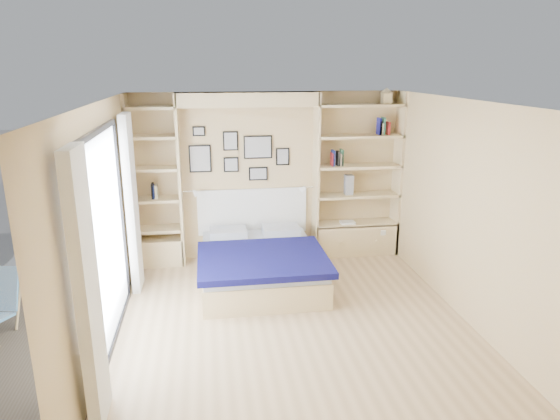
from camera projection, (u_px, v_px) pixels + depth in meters
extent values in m
plane|color=tan|center=(293.00, 324.00, 5.73)|extent=(4.50, 4.50, 0.00)
plane|color=tan|center=(268.00, 176.00, 7.52)|extent=(4.00, 0.00, 4.00)
plane|color=tan|center=(354.00, 322.00, 3.25)|extent=(4.00, 0.00, 4.00)
plane|color=tan|center=(102.00, 229.00, 5.10)|extent=(0.00, 4.50, 4.50)
plane|color=tan|center=(467.00, 213.00, 5.67)|extent=(0.00, 4.50, 4.50)
plane|color=white|center=(295.00, 102.00, 5.03)|extent=(4.50, 4.50, 0.00)
cube|color=#D0BB81|center=(180.00, 182.00, 7.17)|extent=(0.04, 0.35, 2.50)
cube|color=#D0BB81|center=(316.00, 177.00, 7.45)|extent=(0.04, 0.35, 2.50)
cube|color=#D0BB81|center=(248.00, 99.00, 6.99)|extent=(2.00, 0.35, 0.20)
cube|color=#D0BB81|center=(398.00, 175.00, 7.64)|extent=(0.04, 0.35, 2.50)
cube|color=#D0BB81|center=(131.00, 183.00, 7.07)|extent=(0.04, 0.35, 2.50)
cube|color=#D0BB81|center=(355.00, 238.00, 7.83)|extent=(1.30, 0.35, 0.50)
cube|color=#D0BB81|center=(160.00, 251.00, 7.41)|extent=(0.70, 0.35, 0.40)
cube|color=black|center=(95.00, 133.00, 4.83)|extent=(0.04, 2.08, 0.06)
cube|color=black|center=(116.00, 335.00, 5.44)|extent=(0.04, 2.08, 0.06)
cube|color=black|center=(84.00, 284.00, 4.18)|extent=(0.04, 0.06, 2.20)
cube|color=black|center=(121.00, 215.00, 6.11)|extent=(0.04, 0.06, 2.20)
cube|color=silver|center=(105.00, 241.00, 5.14)|extent=(0.01, 2.00, 2.20)
cube|color=white|center=(87.00, 292.00, 3.91)|extent=(0.10, 0.45, 2.30)
cube|color=white|center=(132.00, 204.00, 6.38)|extent=(0.10, 0.45, 2.30)
cube|color=#D0BB81|center=(356.00, 223.00, 7.76)|extent=(1.30, 0.35, 0.04)
cube|color=#D0BB81|center=(357.00, 195.00, 7.63)|extent=(1.30, 0.35, 0.04)
cube|color=#D0BB81|center=(358.00, 166.00, 7.50)|extent=(1.30, 0.35, 0.04)
cube|color=#D0BB81|center=(360.00, 136.00, 7.38)|extent=(1.30, 0.35, 0.04)
cube|color=#D0BB81|center=(361.00, 105.00, 7.25)|extent=(1.30, 0.35, 0.04)
cube|color=#D0BB81|center=(158.00, 229.00, 7.31)|extent=(0.70, 0.35, 0.04)
cube|color=#D0BB81|center=(156.00, 199.00, 7.19)|extent=(0.70, 0.35, 0.04)
cube|color=#D0BB81|center=(154.00, 169.00, 7.06)|extent=(0.70, 0.35, 0.04)
cube|color=#D0BB81|center=(152.00, 137.00, 6.94)|extent=(0.70, 0.35, 0.04)
cube|color=#D0BB81|center=(150.00, 108.00, 6.83)|extent=(0.70, 0.35, 0.04)
cube|color=#D0BB81|center=(260.00, 270.00, 6.81)|extent=(1.56, 1.95, 0.34)
cube|color=#AFB5BF|center=(260.00, 255.00, 6.75)|extent=(1.52, 1.91, 0.10)
cube|color=#0C0C40|center=(263.00, 259.00, 6.41)|extent=(1.66, 1.36, 0.08)
cube|color=#AFB5BF|center=(228.00, 233.00, 7.30)|extent=(0.54, 0.39, 0.12)
cube|color=#AFB5BF|center=(281.00, 230.00, 7.41)|extent=(0.54, 0.39, 0.12)
cube|color=white|center=(252.00, 211.00, 7.60)|extent=(1.66, 0.04, 0.70)
cube|color=black|center=(200.00, 159.00, 7.27)|extent=(0.32, 0.02, 0.40)
cube|color=gray|center=(200.00, 159.00, 7.26)|extent=(0.28, 0.01, 0.36)
cube|color=black|center=(231.00, 141.00, 7.26)|extent=(0.22, 0.02, 0.28)
cube|color=gray|center=(231.00, 141.00, 7.25)|extent=(0.18, 0.01, 0.24)
cube|color=black|center=(231.00, 165.00, 7.36)|extent=(0.22, 0.02, 0.22)
cube|color=gray|center=(231.00, 165.00, 7.35)|extent=(0.18, 0.01, 0.18)
cube|color=black|center=(258.00, 147.00, 7.35)|extent=(0.42, 0.02, 0.34)
cube|color=gray|center=(258.00, 147.00, 7.34)|extent=(0.38, 0.01, 0.30)
cube|color=black|center=(258.00, 174.00, 7.46)|extent=(0.28, 0.02, 0.20)
cube|color=gray|center=(258.00, 174.00, 7.45)|extent=(0.24, 0.01, 0.16)
cube|color=black|center=(283.00, 157.00, 7.44)|extent=(0.20, 0.02, 0.26)
cube|color=gray|center=(283.00, 157.00, 7.43)|extent=(0.16, 0.01, 0.22)
cube|color=black|center=(199.00, 131.00, 7.16)|extent=(0.18, 0.02, 0.14)
cube|color=gray|center=(199.00, 131.00, 7.15)|extent=(0.14, 0.01, 0.10)
cylinder|color=silver|center=(190.00, 191.00, 7.15)|extent=(0.20, 0.02, 0.02)
cone|color=white|center=(197.00, 192.00, 7.17)|extent=(0.13, 0.12, 0.15)
cylinder|color=silver|center=(308.00, 187.00, 7.40)|extent=(0.20, 0.02, 0.02)
cone|color=white|center=(301.00, 189.00, 7.39)|extent=(0.13, 0.12, 0.15)
cube|color=#AD2431|center=(332.00, 159.00, 7.41)|extent=(0.02, 0.15, 0.19)
cube|color=navy|center=(333.00, 158.00, 7.40)|extent=(0.03, 0.15, 0.23)
cube|color=black|center=(338.00, 158.00, 7.42)|extent=(0.03, 0.15, 0.22)
cube|color=#CAB693|center=(341.00, 160.00, 7.43)|extent=(0.04, 0.15, 0.18)
cube|color=#26593F|center=(342.00, 157.00, 7.42)|extent=(0.03, 0.15, 0.24)
cube|color=navy|center=(379.00, 126.00, 7.38)|extent=(0.03, 0.15, 0.25)
cube|color=black|center=(380.00, 128.00, 7.38)|extent=(0.03, 0.15, 0.20)
cube|color=#BFB28C|center=(381.00, 129.00, 7.39)|extent=(0.04, 0.15, 0.17)
cube|color=#26593F|center=(383.00, 126.00, 7.38)|extent=(0.03, 0.15, 0.25)
cube|color=#A51E1E|center=(388.00, 128.00, 7.40)|extent=(0.03, 0.15, 0.19)
cube|color=navy|center=(153.00, 192.00, 7.15)|extent=(0.02, 0.15, 0.20)
cube|color=black|center=(153.00, 191.00, 7.14)|extent=(0.03, 0.15, 0.22)
cube|color=#BFB28C|center=(156.00, 191.00, 7.15)|extent=(0.03, 0.15, 0.20)
cube|color=#D0BB81|center=(386.00, 98.00, 7.28)|extent=(0.13, 0.13, 0.15)
cone|color=#D0BB81|center=(387.00, 90.00, 7.24)|extent=(0.20, 0.20, 0.08)
cube|color=slate|center=(349.00, 185.00, 7.56)|extent=(0.12, 0.12, 0.30)
cube|color=white|center=(347.00, 222.00, 7.67)|extent=(0.22, 0.16, 0.03)
cylinder|color=tan|center=(19.00, 305.00, 5.60)|extent=(0.08, 0.30, 0.59)
cube|color=#276BAE|center=(0.00, 288.00, 5.58)|extent=(0.44, 0.27, 0.48)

